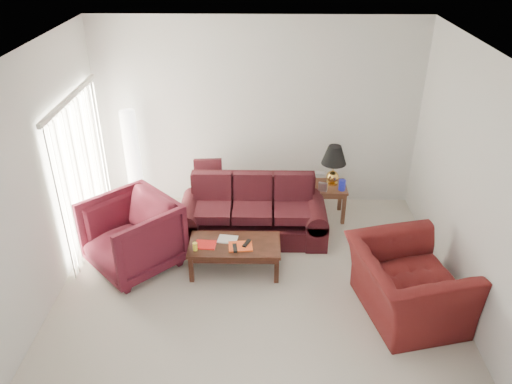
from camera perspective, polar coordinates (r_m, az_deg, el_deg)
floor at (r=6.43m, az=-0.13°, el=-11.95°), size 5.00×5.00×0.00m
blinds at (r=7.35m, az=-19.18°, el=2.07°), size 0.10×2.00×2.16m
sofa at (r=7.28m, az=-0.40°, el=-2.18°), size 2.19×1.02×0.88m
throw_pillow at (r=7.80m, az=-5.50°, el=2.20°), size 0.45×0.24×0.45m
end_table at (r=7.93m, az=8.30°, el=-1.04°), size 0.53×0.53×0.56m
table_lamp at (r=7.71m, az=8.84°, el=3.03°), size 0.43×0.43×0.64m
clock at (r=7.60m, az=7.64°, el=0.59°), size 0.14×0.09×0.13m
blue_canister at (r=7.66m, az=9.81°, el=0.79°), size 0.12×0.12×0.17m
picture_frame at (r=7.95m, az=7.37°, el=2.11°), size 0.16×0.19×0.06m
floor_lamp at (r=8.08m, az=-13.87°, el=3.50°), size 0.34×0.34×1.69m
armchair_left at (r=6.85m, az=-13.99°, el=-4.82°), size 1.51×1.51×0.99m
armchair_right at (r=6.21m, az=16.83°, el=-10.01°), size 1.42×1.55×0.86m
coffee_table at (r=6.74m, az=-2.43°, el=-7.41°), size 1.35×1.01×0.42m
magazine_red at (r=6.62m, az=-5.80°, el=-6.01°), size 0.29×0.23×0.02m
magazine_white at (r=6.70m, az=-3.26°, el=-5.42°), size 0.28×0.22×0.01m
magazine_orange at (r=6.55m, az=-1.79°, el=-6.23°), size 0.33×0.26×0.02m
remote_a at (r=6.49m, az=-2.42°, el=-6.41°), size 0.08×0.18×0.02m
remote_b at (r=6.58m, az=-1.07°, el=-5.86°), size 0.12×0.18×0.02m
yellow_glass at (r=6.52m, az=-6.97°, el=-6.21°), size 0.07×0.07×0.11m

